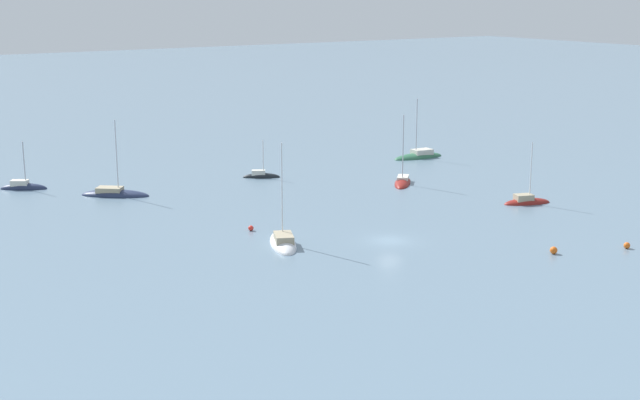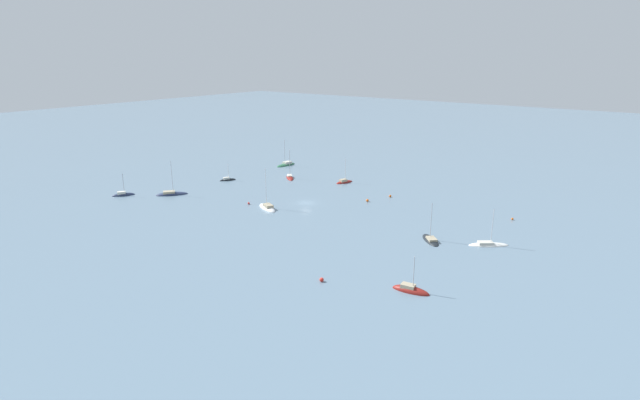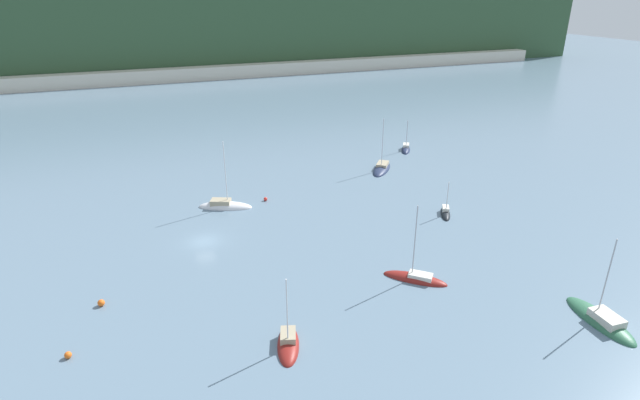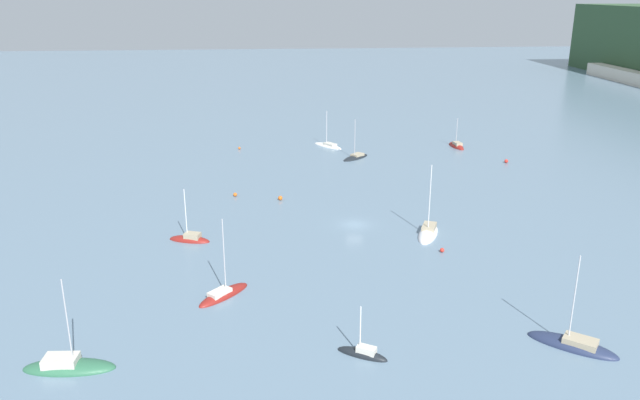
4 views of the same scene
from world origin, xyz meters
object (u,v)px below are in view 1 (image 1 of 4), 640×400
object	(u,v)px
sailboat_3	(115,195)
sailboat_7	(527,202)
mooring_buoy_0	(627,245)
sailboat_8	(23,188)
sailboat_4	(419,157)
sailboat_1	(261,177)
sailboat_5	(403,183)
mooring_buoy_3	(251,228)
sailboat_0	(283,244)
mooring_buoy_1	(554,250)

from	to	relation	value
sailboat_3	sailboat_7	bearing A→B (deg)	1.22
mooring_buoy_0	sailboat_8	bearing A→B (deg)	35.51
sailboat_4	sailboat_7	size ratio (longest dim) A/B	1.21
sailboat_1	sailboat_5	size ratio (longest dim) A/B	0.58
sailboat_7	mooring_buoy_3	size ratio (longest dim) A/B	13.95
sailboat_3	mooring_buoy_3	world-z (taller)	sailboat_3
sailboat_0	sailboat_1	world-z (taller)	sailboat_0
sailboat_5	mooring_buoy_1	world-z (taller)	sailboat_5
sailboat_0	sailboat_5	world-z (taller)	sailboat_0
sailboat_5	sailboat_8	xyz separation A→B (m)	(24.99, 44.73, 0.02)
sailboat_3	sailboat_8	distance (m)	13.70
mooring_buoy_0	sailboat_3	bearing A→B (deg)	34.48
sailboat_4	mooring_buoy_1	bearing A→B (deg)	69.64
sailboat_3	mooring_buoy_0	xyz separation A→B (m)	(-51.99, -35.71, 0.24)
sailboat_5	sailboat_7	bearing A→B (deg)	60.80
mooring_buoy_3	sailboat_1	bearing A→B (deg)	-31.75
sailboat_3	sailboat_5	distance (m)	38.71
sailboat_0	mooring_buoy_1	xyz separation A→B (m)	(-17.85, -21.23, 0.27)
sailboat_3	mooring_buoy_3	distance (m)	25.52
mooring_buoy_3	sailboat_3	bearing A→B (deg)	14.79
sailboat_4	sailboat_5	bearing A→B (deg)	48.34
sailboat_1	sailboat_8	world-z (taller)	sailboat_8
sailboat_5	sailboat_4	bearing A→B (deg)	177.28
sailboat_7	sailboat_8	bearing A→B (deg)	158.37
sailboat_5	mooring_buoy_3	distance (m)	31.06
sailboat_8	mooring_buoy_1	world-z (taller)	sailboat_8
sailboat_4	mooring_buoy_0	world-z (taller)	sailboat_4
sailboat_7	mooring_buoy_3	world-z (taller)	sailboat_7
sailboat_4	sailboat_5	xyz separation A→B (m)	(-13.63, 14.00, -0.04)
sailboat_5	sailboat_7	xyz separation A→B (m)	(-17.72, -5.67, 0.04)
sailboat_0	sailboat_7	xyz separation A→B (m)	(-0.92, -34.85, 0.02)
sailboat_4	sailboat_5	world-z (taller)	sailboat_5
sailboat_8	sailboat_1	bearing A→B (deg)	12.14
sailboat_0	mooring_buoy_1	distance (m)	27.74
sailboat_8	mooring_buoy_3	distance (m)	38.34
sailboat_0	sailboat_5	size ratio (longest dim) A/B	1.14
sailboat_4	mooring_buoy_3	size ratio (longest dim) A/B	16.88
sailboat_5	mooring_buoy_3	bearing A→B (deg)	-27.92
sailboat_5	sailboat_3	bearing A→B (deg)	-69.02
sailboat_0	sailboat_8	size ratio (longest dim) A/B	1.61
sailboat_7	mooring_buoy_1	xyz separation A→B (m)	(-16.92, 13.63, 0.25)
sailboat_8	mooring_buoy_1	bearing A→B (deg)	-26.44
sailboat_1	mooring_buoy_3	bearing A→B (deg)	-90.95
sailboat_4	mooring_buoy_3	bearing A→B (deg)	32.82
sailboat_5	mooring_buoy_3	xyz separation A→B (m)	(-10.13, 29.36, 0.21)
sailboat_4	sailboat_8	xyz separation A→B (m)	(11.36, 58.73, -0.02)
sailboat_3	sailboat_5	xyz separation A→B (m)	(-14.54, -35.87, -0.01)
sailboat_1	sailboat_4	xyz separation A→B (m)	(-0.46, -28.37, 0.02)
mooring_buoy_3	mooring_buoy_1	bearing A→B (deg)	-138.86
sailboat_0	mooring_buoy_3	bearing A→B (deg)	25.34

